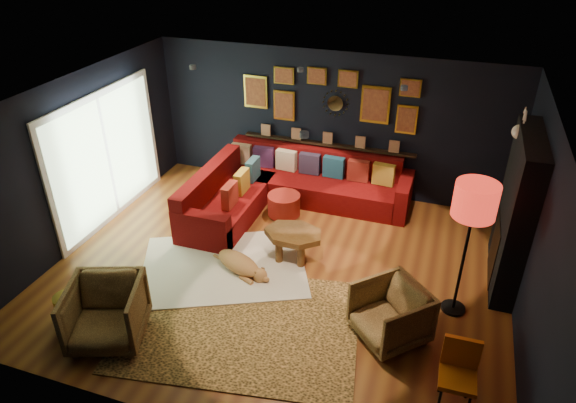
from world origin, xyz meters
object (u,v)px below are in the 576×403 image
(gold_stool, at_px, (69,309))
(orange_chair, at_px, (459,369))
(pouf, at_px, (284,205))
(dog, at_px, (238,260))
(armchair_left, at_px, (105,311))
(floor_lamp, at_px, (475,205))
(coffee_table, at_px, (293,237))
(armchair_right, at_px, (391,312))
(sectional, at_px, (280,190))

(gold_stool, height_order, orange_chair, orange_chair)
(pouf, xyz_separation_m, dog, (-0.12, -1.70, -0.03))
(armchair_left, height_order, orange_chair, armchair_left)
(pouf, relative_size, orange_chair, 0.69)
(gold_stool, distance_m, floor_lamp, 5.24)
(coffee_table, distance_m, armchair_right, 2.01)
(gold_stool, xyz_separation_m, floor_lamp, (4.70, 1.83, 1.41))
(armchair_left, bearing_deg, sectional, 56.71)
(pouf, height_order, armchair_right, armchair_right)
(gold_stool, bearing_deg, orange_chair, 3.77)
(armchair_left, xyz_separation_m, floor_lamp, (4.03, 1.92, 1.17))
(armchair_right, xyz_separation_m, dog, (-2.31, 0.63, -0.21))
(sectional, bearing_deg, armchair_right, -48.11)
(gold_stool, bearing_deg, coffee_table, 43.88)
(sectional, distance_m, floor_lamp, 3.85)
(gold_stool, distance_m, orange_chair, 4.79)
(orange_chair, bearing_deg, dog, 155.17)
(armchair_left, relative_size, gold_stool, 2.19)
(sectional, distance_m, gold_stool, 4.02)
(sectional, relative_size, dog, 3.13)
(pouf, distance_m, dog, 1.70)
(pouf, height_order, orange_chair, orange_chair)
(pouf, bearing_deg, dog, -94.04)
(gold_stool, relative_size, dog, 0.37)
(coffee_table, bearing_deg, orange_chair, -37.84)
(orange_chair, height_order, floor_lamp, floor_lamp)
(armchair_left, relative_size, orange_chair, 1.08)
(sectional, xyz_separation_m, floor_lamp, (3.11, -1.86, 1.29))
(dog, bearing_deg, coffee_table, 63.44)
(coffee_table, relative_size, orange_chair, 1.16)
(pouf, bearing_deg, orange_chair, -45.52)
(floor_lamp, distance_m, dog, 3.38)
(sectional, relative_size, floor_lamp, 1.79)
(gold_stool, relative_size, floor_lamp, 0.21)
(sectional, distance_m, armchair_left, 3.89)
(armchair_left, distance_m, orange_chair, 4.12)
(pouf, bearing_deg, floor_lamp, -27.82)
(gold_stool, bearing_deg, armchair_left, -7.42)
(sectional, xyz_separation_m, gold_stool, (-1.59, -3.69, -0.12))
(armchair_left, relative_size, dog, 0.81)
(dog, bearing_deg, armchair_left, -94.49)
(sectional, bearing_deg, pouf, -60.19)
(coffee_table, bearing_deg, pouf, 115.49)
(armchair_right, xyz_separation_m, orange_chair, (0.82, -0.74, 0.08))
(sectional, height_order, gold_stool, sectional)
(coffee_table, relative_size, gold_stool, 2.35)
(gold_stool, distance_m, dog, 2.35)
(sectional, height_order, pouf, sectional)
(coffee_table, height_order, pouf, coffee_table)
(pouf, bearing_deg, sectional, 119.81)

